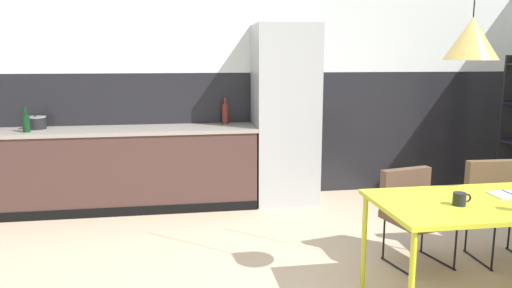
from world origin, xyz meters
The scene contains 13 objects.
back_wall_splashback_dark centered at (0.00, 2.91, 0.75)m, with size 7.46×0.12×1.49m, color black.
back_wall_panel_upper centered at (0.00, 2.91, 2.24)m, with size 7.46×0.12×1.49m, color silver.
kitchen_counter centered at (-1.86, 2.55, 0.45)m, with size 3.47×0.63×0.90m.
refrigerator_column centered at (0.23, 2.55, 1.02)m, with size 0.71×0.60×2.04m, color #ADAFB2.
dining_table centered at (1.17, -0.10, 0.71)m, with size 1.81×0.79×0.75m.
armchair_near_window centered at (1.65, 0.67, 0.51)m, with size 0.50×0.49×0.81m.
armchair_facing_counter centered at (0.90, 0.69, 0.49)m, with size 0.57×0.56×0.76m.
open_book centered at (1.21, -0.02, 0.76)m, with size 0.25×0.18×0.02m.
mug_dark_espresso centered at (0.75, -0.17, 0.80)m, with size 0.12×0.08×0.08m.
cooking_pot centered at (-2.51, 2.66, 0.97)m, with size 0.22×0.22×0.16m.
bottle_vinegar_dark centered at (-0.44, 2.73, 1.03)m, with size 0.07×0.07×0.31m.
bottle_oil_tall centered at (-2.54, 2.44, 1.00)m, with size 0.07×0.07×0.26m.
pendant_lamp_over_table_near centered at (0.80, -0.07, 1.78)m, with size 0.33×0.33×1.28m.
Camera 1 is at (-0.97, -2.82, 1.67)m, focal length 33.74 mm.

